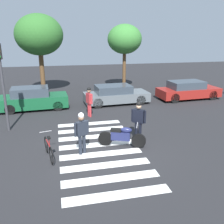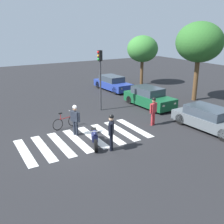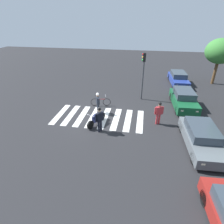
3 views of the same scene
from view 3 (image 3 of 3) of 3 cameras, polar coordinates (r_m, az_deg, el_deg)
ground_plane at (r=14.25m, az=-4.08°, el=-1.65°), size 60.00×60.00×0.00m
police_motorcycle at (r=13.19m, az=-4.82°, el=-2.05°), size 1.93×0.97×1.02m
leaning_bicycle at (r=15.89m, az=-3.54°, el=3.19°), size 0.50×1.68×0.99m
officer_on_foot at (r=12.05m, az=-3.85°, el=-1.80°), size 0.55×0.47×1.82m
officer_by_motorcycle at (r=14.47m, az=-4.41°, el=3.22°), size 0.60×0.38×1.72m
pedestrian_bystander at (r=13.32m, az=14.28°, el=0.07°), size 0.34×0.63×1.73m
crosswalk_stripes at (r=14.24m, az=-4.09°, el=-1.64°), size 3.28×6.75×0.01m
car_blue_hatchback at (r=22.31m, az=19.76°, el=9.74°), size 4.35×1.89×1.31m
car_green_compact at (r=16.72m, az=21.22°, el=3.69°), size 4.21×1.91×1.42m
car_grey_coupe at (r=12.17m, az=25.90°, el=-7.04°), size 4.46×2.00×1.28m
traffic_light_pole at (r=16.56m, az=9.63°, el=12.87°), size 0.25×0.34×4.18m
street_tree_near at (r=23.36m, az=30.46°, el=15.82°), size 3.06×3.06×4.86m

